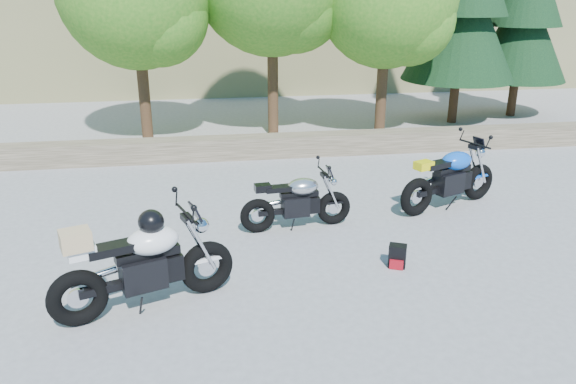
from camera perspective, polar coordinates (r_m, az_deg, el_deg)
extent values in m
plane|color=gray|center=(8.21, -0.33, -7.40)|extent=(90.00, 90.00, 0.00)
cube|color=brown|center=(13.22, -3.81, 4.60)|extent=(22.00, 0.55, 0.50)
cylinder|color=#382314|center=(14.65, -14.49, 10.61)|extent=(0.28, 0.28, 3.02)
sphere|color=#2A761A|center=(14.14, -13.09, 17.02)|extent=(2.38, 2.38, 2.38)
cylinder|color=#382314|center=(15.06, -1.56, 12.12)|extent=(0.28, 0.28, 3.36)
cylinder|color=#382314|center=(15.12, 9.54, 11.03)|extent=(0.28, 0.28, 2.91)
sphere|color=#2A761A|center=(14.84, 12.18, 16.77)|extent=(2.29, 2.29, 2.29)
cylinder|color=#382314|center=(17.23, 16.62, 10.32)|extent=(0.26, 0.26, 2.16)
cone|color=black|center=(17.04, 17.24, 16.28)|extent=(3.17, 3.17, 3.24)
cylinder|color=#382314|center=(18.79, 22.01, 10.10)|extent=(0.26, 0.26, 1.92)
cone|color=black|center=(18.62, 22.67, 14.93)|extent=(2.82, 2.82, 2.88)
torus|color=black|center=(9.47, 4.67, -1.62)|extent=(0.59, 0.21, 0.58)
torus|color=black|center=(9.14, -3.11, -2.42)|extent=(0.59, 0.21, 0.58)
cylinder|color=silver|center=(9.47, 4.67, -1.62)|extent=(0.20, 0.06, 0.20)
cylinder|color=silver|center=(9.14, -3.11, -2.42)|extent=(0.20, 0.06, 0.20)
cube|color=black|center=(9.23, 0.74, -1.40)|extent=(0.46, 0.32, 0.33)
cube|color=black|center=(9.18, 1.13, -0.20)|extent=(0.65, 0.21, 0.09)
ellipsoid|color=#B5B6BA|center=(9.15, 1.52, 0.58)|extent=(0.56, 0.41, 0.28)
cube|color=black|center=(9.05, -0.91, 0.36)|extent=(0.47, 0.25, 0.08)
cube|color=black|center=(8.98, -2.60, 0.42)|extent=(0.27, 0.21, 0.12)
cylinder|color=black|center=(9.19, 3.71, 2.00)|extent=(0.10, 0.60, 0.03)
sphere|color=silver|center=(9.28, 4.54, 1.17)|extent=(0.16, 0.16, 0.16)
torus|color=black|center=(7.45, -8.24, -7.56)|extent=(0.73, 0.41, 0.72)
torus|color=black|center=(7.14, -20.57, -10.06)|extent=(0.73, 0.41, 0.72)
cylinder|color=silver|center=(7.45, -8.24, -7.56)|extent=(0.25, 0.13, 0.25)
cylinder|color=silver|center=(7.14, -20.57, -10.06)|extent=(0.25, 0.13, 0.25)
cube|color=black|center=(7.19, -14.52, -7.93)|extent=(0.62, 0.50, 0.40)
cube|color=black|center=(7.09, -14.08, -6.05)|extent=(0.80, 0.44, 0.11)
ellipsoid|color=white|center=(7.04, -13.57, -4.79)|extent=(0.75, 0.63, 0.34)
cube|color=black|center=(6.95, -17.48, -5.53)|extent=(0.61, 0.42, 0.10)
cube|color=white|center=(6.89, -20.25, -5.69)|extent=(0.37, 0.32, 0.15)
cylinder|color=black|center=(7.05, -10.26, -2.21)|extent=(0.29, 0.71, 0.04)
sphere|color=silver|center=(7.18, -8.81, -3.36)|extent=(0.20, 0.20, 0.20)
ellipsoid|color=black|center=(6.95, -13.74, -2.95)|extent=(0.41, 0.42, 0.30)
cube|color=tan|center=(6.82, -20.77, -4.57)|extent=(0.41, 0.39, 0.22)
torus|color=black|center=(11.11, 18.75, 0.98)|extent=(0.70, 0.42, 0.69)
torus|color=black|center=(10.02, 12.92, -0.49)|extent=(0.70, 0.42, 0.69)
cylinder|color=silver|center=(11.11, 18.75, 0.98)|extent=(0.24, 0.13, 0.24)
cylinder|color=silver|center=(10.02, 12.92, -0.49)|extent=(0.24, 0.13, 0.24)
cube|color=black|center=(10.50, 15.97, 0.93)|extent=(0.60, 0.50, 0.39)
cube|color=black|center=(10.48, 16.38, 2.22)|extent=(0.76, 0.45, 0.11)
ellipsoid|color=blue|center=(10.49, 16.75, 3.06)|extent=(0.73, 0.62, 0.33)
cube|color=black|center=(10.15, 14.92, 2.69)|extent=(0.59, 0.42, 0.10)
cube|color=yellow|center=(9.92, 13.63, 2.65)|extent=(0.36, 0.31, 0.14)
cylinder|color=black|center=(10.74, 18.45, 4.65)|extent=(0.30, 0.67, 0.03)
sphere|color=silver|center=(10.91, 18.94, 3.83)|extent=(0.19, 0.19, 0.19)
cube|color=black|center=(8.24, 11.05, -6.38)|extent=(0.30, 0.26, 0.34)
cube|color=#9F0D18|center=(8.19, 10.95, -7.28)|extent=(0.19, 0.11, 0.14)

